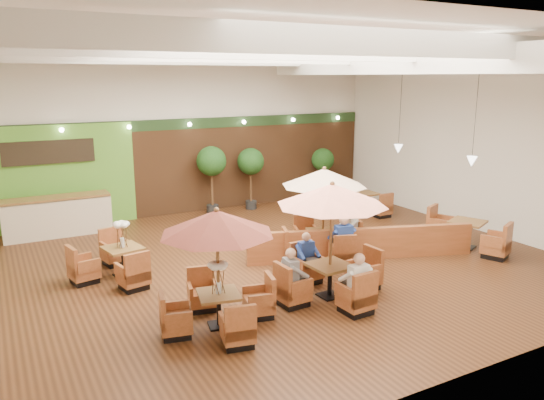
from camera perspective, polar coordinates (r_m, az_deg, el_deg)
room at (r=13.91m, az=-1.61°, el=9.15°), size 14.04×14.00×5.52m
service_counter at (r=16.83m, az=-22.08°, el=-1.64°), size 3.00×0.75×1.18m
booth_divider at (r=13.84m, az=9.63°, el=-4.65°), size 5.68×2.13×0.82m
table_0 at (r=9.74m, az=-5.89°, el=-4.95°), size 2.34×2.34×2.31m
table_1 at (r=11.04m, az=6.41°, el=-2.02°), size 2.47×2.47×2.52m
table_2 at (r=13.62m, az=5.58°, el=0.53°), size 2.46×2.46×2.38m
table_3 at (r=12.95m, az=-16.70°, el=-6.15°), size 1.72×2.49×1.49m
table_4 at (r=15.50m, az=20.18°, el=-3.53°), size 1.13×2.75×0.96m
table_5 at (r=18.74m, az=10.02°, el=-0.25°), size 0.76×2.25×0.85m
topiary_0 at (r=17.97m, az=-6.53°, el=3.89°), size 1.00×1.00×2.33m
topiary_1 at (r=18.57m, az=-2.31°, el=3.91°), size 0.94×0.94×2.18m
topiary_2 at (r=20.10m, az=5.48°, el=4.13°), size 0.85×0.85×1.97m
diner_0 at (r=10.64m, az=9.12°, el=-8.16°), size 0.39×0.31×0.81m
diner_1 at (r=12.06m, az=3.79°, el=-5.60°), size 0.35×0.28×0.71m
diner_2 at (r=10.86m, az=2.25°, el=-7.61°), size 0.32×0.39×0.77m
diner_3 at (r=13.15m, az=7.60°, el=-3.84°), size 0.45×0.39×0.86m
diner_4 at (r=14.33m, az=8.38°, el=-2.60°), size 0.36×0.41×0.76m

